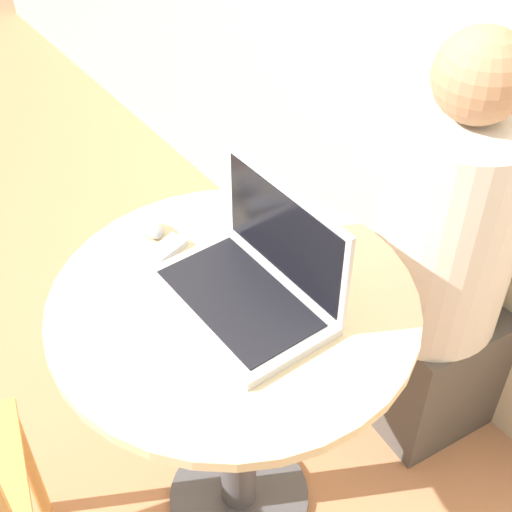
{
  "coord_description": "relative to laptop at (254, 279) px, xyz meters",
  "views": [
    {
      "loc": [
        0.86,
        -0.57,
        1.81
      ],
      "look_at": [
        0.01,
        0.05,
        0.87
      ],
      "focal_mm": 50.0,
      "sensor_mm": 36.0,
      "label": 1
    }
  ],
  "objects": [
    {
      "name": "round_table",
      "position": [
        -0.02,
        -0.04,
        -0.26
      ],
      "size": [
        0.76,
        0.76,
        0.77
      ],
      "color": "#4C4C51",
      "rests_on": "ground_plane"
    },
    {
      "name": "cell_phone",
      "position": [
        -0.23,
        -0.07,
        -0.04
      ],
      "size": [
        0.07,
        0.1,
        0.02
      ],
      "color": "silver",
      "rests_on": "round_table"
    },
    {
      "name": "laptop",
      "position": [
        0.0,
        0.0,
        0.0
      ],
      "size": [
        0.38,
        0.24,
        0.24
      ],
      "color": "#B7B7BC",
      "rests_on": "round_table"
    },
    {
      "name": "person_seated",
      "position": [
        0.04,
        0.6,
        -0.32
      ],
      "size": [
        0.38,
        0.56,
        1.22
      ],
      "color": "#4C4742",
      "rests_on": "ground_plane"
    },
    {
      "name": "computer_mouse",
      "position": [
        -0.3,
        -0.07,
        -0.03
      ],
      "size": [
        0.07,
        0.05,
        0.04
      ],
      "color": "#B2B2B7",
      "rests_on": "round_table"
    },
    {
      "name": "ground_plane",
      "position": [
        -0.02,
        -0.04,
        -0.83
      ],
      "size": [
        12.0,
        12.0,
        0.0
      ],
      "primitive_type": "plane",
      "color": "tan"
    }
  ]
}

